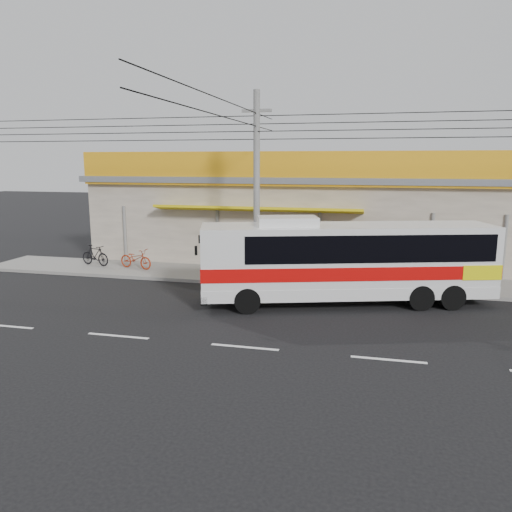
{
  "coord_description": "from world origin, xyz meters",
  "views": [
    {
      "loc": [
        3.45,
        -15.63,
        5.28
      ],
      "look_at": [
        -0.74,
        2.0,
        1.8
      ],
      "focal_mm": 35.0,
      "sensor_mm": 36.0,
      "label": 1
    }
  ],
  "objects_px": {
    "coach_bus": "(351,257)",
    "utility_pole": "(257,126)",
    "motorbike_red": "(136,259)",
    "motorbike_dark": "(95,255)"
  },
  "relations": [
    {
      "from": "coach_bus",
      "to": "utility_pole",
      "type": "bearing_deg",
      "value": 142.72
    },
    {
      "from": "motorbike_red",
      "to": "utility_pole",
      "type": "xyz_separation_m",
      "value": [
        6.4,
        -1.73,
        5.98
      ]
    },
    {
      "from": "motorbike_red",
      "to": "motorbike_dark",
      "type": "distance_m",
      "value": 2.31
    },
    {
      "from": "coach_bus",
      "to": "utility_pole",
      "type": "xyz_separation_m",
      "value": [
        -3.94,
        1.46,
        4.85
      ]
    },
    {
      "from": "motorbike_dark",
      "to": "coach_bus",
      "type": "bearing_deg",
      "value": -90.81
    },
    {
      "from": "coach_bus",
      "to": "utility_pole",
      "type": "relative_size",
      "value": 0.32
    },
    {
      "from": "coach_bus",
      "to": "motorbike_red",
      "type": "distance_m",
      "value": 10.88
    },
    {
      "from": "coach_bus",
      "to": "motorbike_red",
      "type": "xyz_separation_m",
      "value": [
        -10.33,
        3.2,
        -1.13
      ]
    },
    {
      "from": "motorbike_red",
      "to": "motorbike_dark",
      "type": "xyz_separation_m",
      "value": [
        -2.3,
        0.2,
        0.04
      ]
    },
    {
      "from": "motorbike_red",
      "to": "utility_pole",
      "type": "relative_size",
      "value": 0.05
    }
  ]
}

